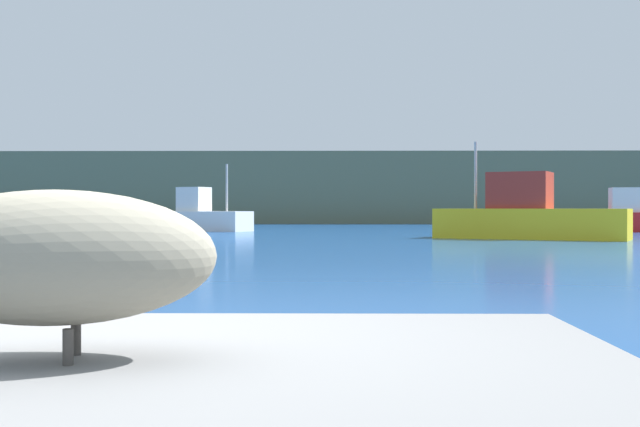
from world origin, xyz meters
The scene contains 5 objects.
hillside_backdrop centered at (0.00, 68.32, 2.90)m, with size 140.00×17.35×5.80m, color #5B664C.
pelican centered at (0.10, -0.65, 1.15)m, with size 1.20×0.59×0.77m.
fishing_boat_white centered at (-6.34, 40.83, 0.77)m, with size 6.01×4.30×3.66m.
fishing_boat_yellow centered at (9.05, 29.80, 0.94)m, with size 7.91×5.42×4.08m.
fishing_boat_red centered at (16.35, 39.60, 0.81)m, with size 5.20×2.38×4.32m.
Camera 1 is at (0.90, -2.89, 1.28)m, focal length 44.47 mm.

